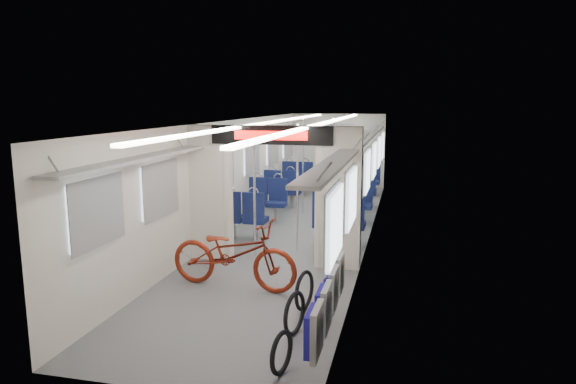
% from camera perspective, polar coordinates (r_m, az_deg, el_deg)
% --- Properties ---
extents(carriage, '(12.00, 12.02, 2.31)m').
position_cam_1_polar(carriage, '(10.07, 0.84, 3.30)').
color(carriage, '#515456').
rests_on(carriage, ground).
extents(bicycle, '(2.01, 0.89, 1.03)m').
position_cam_1_polar(bicycle, '(7.51, -6.07, -6.83)').
color(bicycle, maroon).
rests_on(bicycle, ground).
extents(flip_bench, '(0.12, 2.08, 0.48)m').
position_cam_1_polar(flip_bench, '(5.69, 4.45, -11.70)').
color(flip_bench, gray).
rests_on(flip_bench, carriage).
extents(bike_hoop_a, '(0.15, 0.45, 0.45)m').
position_cam_1_polar(bike_hoop_a, '(5.35, -0.73, -17.65)').
color(bike_hoop_a, black).
rests_on(bike_hoop_a, ground).
extents(bike_hoop_b, '(0.17, 0.52, 0.53)m').
position_cam_1_polar(bike_hoop_b, '(6.12, 0.74, -13.53)').
color(bike_hoop_b, black).
rests_on(bike_hoop_b, ground).
extents(bike_hoop_c, '(0.17, 0.53, 0.53)m').
position_cam_1_polar(bike_hoop_c, '(6.78, 1.83, -11.09)').
color(bike_hoop_c, black).
rests_on(bike_hoop_c, ground).
extents(seat_bay_near_left, '(0.90, 2.01, 1.08)m').
position_cam_1_polar(seat_bay_near_left, '(10.84, -3.56, -1.41)').
color(seat_bay_near_left, '#0E153E').
rests_on(seat_bay_near_left, ground).
extents(seat_bay_near_right, '(0.96, 2.32, 1.18)m').
position_cam_1_polar(seat_bay_near_right, '(10.60, 6.40, -1.49)').
color(seat_bay_near_right, '#0E153E').
rests_on(seat_bay_near_right, ground).
extents(seat_bay_far_left, '(0.90, 2.01, 1.08)m').
position_cam_1_polar(seat_bay_far_left, '(13.88, 0.22, 1.15)').
color(seat_bay_far_left, '#0E153E').
rests_on(seat_bay_far_left, ground).
extents(seat_bay_far_right, '(0.93, 2.15, 1.12)m').
position_cam_1_polar(seat_bay_far_right, '(14.02, 8.10, 1.21)').
color(seat_bay_far_right, '#0E153E').
rests_on(seat_bay_far_right, ground).
extents(stanchion_near_left, '(0.04, 0.04, 2.30)m').
position_cam_1_polar(stanchion_near_left, '(8.89, -3.73, 0.08)').
color(stanchion_near_left, silver).
rests_on(stanchion_near_left, ground).
extents(stanchion_near_right, '(0.04, 0.04, 2.30)m').
position_cam_1_polar(stanchion_near_right, '(9.13, 1.04, 0.37)').
color(stanchion_near_right, silver).
rests_on(stanchion_near_right, ground).
extents(stanchion_far_left, '(0.04, 0.04, 2.30)m').
position_cam_1_polar(stanchion_far_left, '(12.27, 1.68, 2.87)').
color(stanchion_far_left, silver).
rests_on(stanchion_far_left, ground).
extents(stanchion_far_right, '(0.05, 0.05, 2.30)m').
position_cam_1_polar(stanchion_far_right, '(12.30, 4.96, 2.85)').
color(stanchion_far_right, silver).
rests_on(stanchion_far_right, ground).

